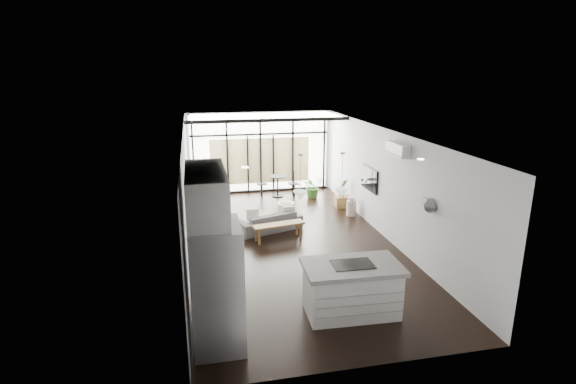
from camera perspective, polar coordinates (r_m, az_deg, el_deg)
name	(u,v)px	position (r m, az deg, el deg)	size (l,w,h in m)	color
floor	(290,242)	(11.45, 0.31, -6.43)	(5.00, 10.00, 0.00)	black
ceiling	(291,132)	(10.71, 0.34, 7.57)	(5.00, 10.00, 0.00)	white
wall_left	(186,195)	(10.77, -12.79, -0.41)	(0.02, 10.00, 2.80)	silver
wall_right	(386,184)	(11.77, 12.30, 1.00)	(0.02, 10.00, 2.80)	silver
wall_back	(260,152)	(15.80, -3.57, 5.07)	(5.00, 0.02, 2.80)	silver
wall_front	(367,282)	(6.51, 9.95, -11.21)	(5.00, 0.02, 2.80)	silver
glazing	(261,153)	(15.68, -3.50, 4.99)	(5.00, 0.20, 2.80)	black
skylight	(264,116)	(14.62, -3.07, 9.64)	(4.70, 1.90, 0.06)	white
neighbour_building	(260,161)	(15.81, -3.52, 3.97)	(3.50, 0.02, 1.60)	beige
island	(351,289)	(8.30, 8.06, -12.07)	(1.73, 1.03, 0.95)	silver
cooktop	(353,264)	(8.09, 8.19, -9.07)	(0.73, 0.49, 0.01)	black
fridge	(217,286)	(7.22, -9.03, -11.76)	(0.79, 0.98, 2.03)	#99989D
appliance_column	(209,256)	(7.86, -9.96, -8.01)	(0.61, 0.64, 2.38)	silver
upper_cabinets	(206,197)	(7.14, -10.34, -0.59)	(0.62, 1.75, 0.86)	silver
pendant_left	(300,196)	(8.26, 1.55, -0.46)	(0.26, 0.26, 0.18)	white
pendant_right	(342,193)	(8.48, 6.81, -0.15)	(0.26, 0.26, 0.18)	white
sofa	(269,218)	(12.18, -2.39, -3.33)	(1.75, 0.51, 0.69)	#515154
console_bench	(279,232)	(11.57, -1.20, -5.06)	(1.34, 0.34, 0.43)	brown
pouf	(286,210)	(13.26, -0.30, -2.28)	(0.54, 0.54, 0.43)	silver
crate	(342,201)	(14.34, 6.89, -1.19)	(0.45, 0.45, 0.34)	brown
plant_tall	(313,189)	(15.23, 3.17, 0.39)	(0.68, 0.75, 0.59)	#356627
plant_crate	(342,192)	(14.26, 6.93, -0.06)	(0.31, 0.56, 0.25)	#356627
milk_can	(351,206)	(13.51, 8.05, -1.80)	(0.29, 0.29, 0.57)	beige
bistro_set	(278,187)	(15.32, -1.32, 0.61)	(1.34, 0.54, 0.64)	black
tv	(369,179)	(12.67, 10.28, 1.69)	(0.05, 1.10, 0.65)	black
ac_unit	(398,149)	(10.79, 13.76, 5.30)	(0.22, 0.90, 0.30)	silver
framed_art	(187,195)	(10.24, -12.68, -0.36)	(0.04, 0.70, 0.90)	black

